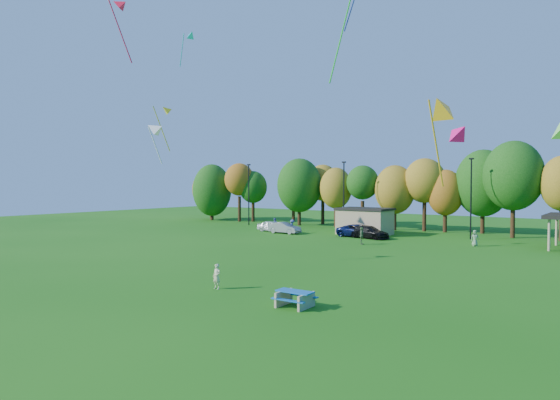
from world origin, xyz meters
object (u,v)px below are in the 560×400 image
Objects in this scene: picnic_table at (295,298)px; car_c at (359,231)px; car_d at (369,232)px; kite_flyer at (217,276)px; car_a at (272,226)px; car_b at (285,228)px.

picnic_table is 33.71m from car_c.
car_c is at bearing 81.05° from car_d.
kite_flyer reaches higher than car_d.
car_c is (-12.26, 31.40, 0.25)m from picnic_table.
car_a is 0.95× the size of car_b.
car_b is at bearing 124.43° from picnic_table.
car_d reaches higher than car_a.
car_a is at bearing 95.29° from car_c.
car_d is (13.77, 0.05, 0.03)m from car_a.
kite_flyer is at bearing -159.44° from car_d.
kite_flyer is 32.74m from car_b.
car_c is (12.23, 0.63, 0.05)m from car_a.
kite_flyer is 30.33m from car_d.
picnic_table is 0.46× the size of car_b.
car_a is 3.01m from car_b.
car_b is at bearing 107.94° from car_d.
picnic_table is at bearing -144.37° from car_b.
kite_flyer is (-6.18, 0.82, 0.27)m from picnic_table.
car_c is at bearing 109.58° from picnic_table.
car_b is (-21.69, 29.66, 0.21)m from picnic_table.
car_c reaches higher than picnic_table.
car_c reaches higher than car_b.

